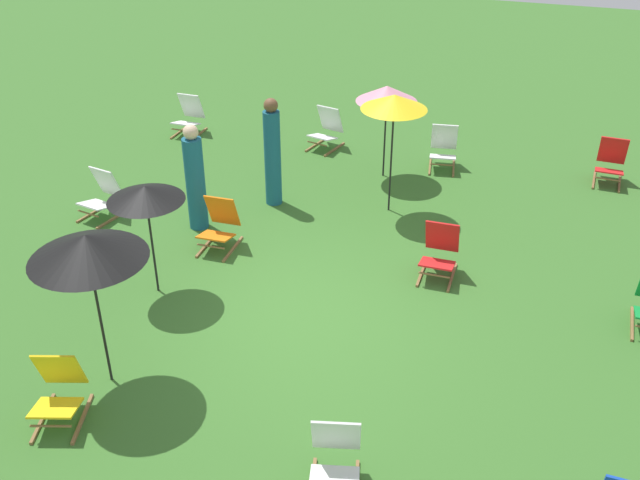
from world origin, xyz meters
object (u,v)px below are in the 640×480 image
Objects in this scene: person_0 at (272,154)px; deckchair_9 at (611,163)px; deckchair_5 at (219,226)px; deckchair_0 at (335,460)px; deckchair_8 at (443,149)px; deckchair_2 at (59,391)px; umbrella_1 at (394,102)px; person_1 at (195,180)px; deckchair_11 at (189,116)px; umbrella_0 at (145,194)px; umbrella_3 at (87,247)px; deckchair_10 at (439,252)px; deckchair_7 at (326,130)px; umbrella_2 at (387,94)px.

deckchair_9 is at bearing -56.85° from person_0.
deckchair_0 is at bearing -53.45° from deckchair_5.
deckchair_5 and deckchair_8 have the same top height.
umbrella_1 is at bearing 51.27° from deckchair_2.
person_1 is (-0.51, 4.37, 0.47)m from deckchair_2.
deckchair_8 is 4.87m from person_1.
deckchair_11 is at bearing 56.91° from person_0.
umbrella_0 is 0.82× the size of umbrella_3.
person_0 is at bearing 92.24° from person_1.
person_1 is (-3.92, 0.19, 0.47)m from deckchair_10.
deckchair_5 is at bearing 70.96° from deckchair_2.
deckchair_2 is at bearing -129.73° from deckchair_10.
person_1 is (1.97, -3.53, 0.47)m from deckchair_11.
deckchair_0 is 1.03× the size of deckchair_9.
umbrella_0 is 3.12m from person_0.
deckchair_11 is 7.81m from umbrella_3.
umbrella_3 reaches higher than deckchair_8.
deckchair_8 is (2.82, 7.90, 0.00)m from deckchair_2.
person_0 is (0.34, 5.54, 0.54)m from deckchair_2.
umbrella_1 is at bearing -21.67° from deckchair_11.
umbrella_1 is at bearing 123.37° from deckchair_10.
person_0 is at bearing -151.08° from deckchair_9.
deckchair_7 is 2.06m from umbrella_2.
deckchair_5 and deckchair_7 have the same top height.
deckchair_2 is 8.12m from deckchair_7.
umbrella_2 is at bearing -8.25° from deckchair_11.
deckchair_9 is 0.41× the size of umbrella_1.
umbrella_0 is at bearing -126.67° from umbrella_1.
deckchair_10 is at bearing 71.90° from deckchair_0.
person_0 reaches higher than deckchair_0.
deckchair_0 is 0.52× the size of umbrella_0.
person_1 is at bearing 151.13° from person_0.
umbrella_1 is 3.34m from person_1.
deckchair_9 is 4.47m from umbrella_1.
umbrella_3 reaches higher than umbrella_2.
umbrella_0 is at bearing -114.19° from umbrella_2.
deckchair_5 is 0.41× the size of umbrella_1.
deckchair_5 is at bearing -55.98° from deckchair_11.
deckchair_2 is at bearing -92.96° from deckchair_5.
person_1 is at bearing -91.03° from deckchair_7.
umbrella_2 reaches higher than deckchair_9.
deckchair_9 is 4.67m from deckchair_10.
deckchair_11 is at bearing 89.72° from deckchair_2.
person_0 is at bearing -38.80° from deckchair_11.
deckchair_2 is 10.04m from deckchair_9.
person_1 is at bearing 100.37° from umbrella_3.
deckchair_0 is 0.98× the size of deckchair_2.
deckchair_2 is at bearing -71.30° from deckchair_11.
umbrella_0 is at bearing 102.27° from umbrella_3.
deckchair_5 and deckchair_11 have the same top height.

